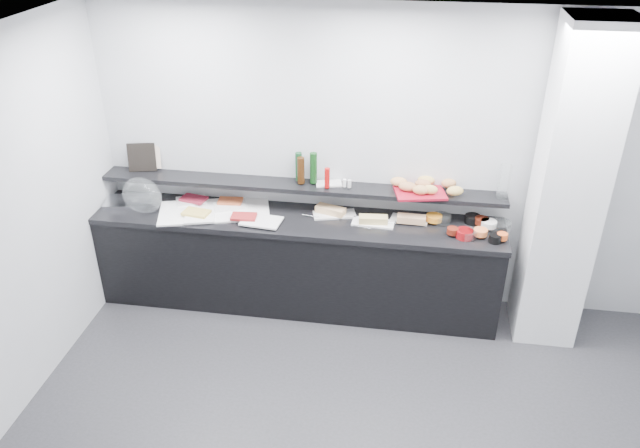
# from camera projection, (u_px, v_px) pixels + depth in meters

# --- Properties ---
(back_wall) EXTENTS (5.00, 0.02, 2.70)m
(back_wall) POSITION_uv_depth(u_px,v_px,m) (381.00, 163.00, 5.43)
(back_wall) COLOR #B6B9BD
(back_wall) RESTS_ON ground
(ceiling) EXTENTS (5.00, 5.00, 0.00)m
(ceiling) POSITION_uv_depth(u_px,v_px,m) (365.00, 69.00, 3.04)
(ceiling) COLOR white
(ceiling) RESTS_ON back_wall
(column) EXTENTS (0.50, 0.50, 2.70)m
(column) POSITION_uv_depth(u_px,v_px,m) (567.00, 192.00, 4.92)
(column) COLOR white
(column) RESTS_ON ground
(buffet_cabinet) EXTENTS (3.60, 0.60, 0.85)m
(buffet_cabinet) POSITION_uv_depth(u_px,v_px,m) (297.00, 264.00, 5.71)
(buffet_cabinet) COLOR black
(buffet_cabinet) RESTS_ON ground
(counter_top) EXTENTS (3.62, 0.62, 0.05)m
(counter_top) POSITION_uv_depth(u_px,v_px,m) (296.00, 221.00, 5.49)
(counter_top) COLOR black
(counter_top) RESTS_ON buffet_cabinet
(wall_shelf) EXTENTS (3.60, 0.25, 0.04)m
(wall_shelf) POSITION_uv_depth(u_px,v_px,m) (300.00, 186.00, 5.52)
(wall_shelf) COLOR black
(wall_shelf) RESTS_ON back_wall
(cloche_base) EXTENTS (0.43, 0.33, 0.04)m
(cloche_base) POSITION_uv_depth(u_px,v_px,m) (127.00, 202.00, 5.71)
(cloche_base) COLOR silver
(cloche_base) RESTS_ON counter_top
(cloche_dome) EXTENTS (0.46, 0.37, 0.34)m
(cloche_dome) POSITION_uv_depth(u_px,v_px,m) (142.00, 196.00, 5.59)
(cloche_dome) COLOR white
(cloche_dome) RESTS_ON cloche_base
(linen_runner) EXTENTS (1.06, 0.70, 0.01)m
(linen_runner) POSITION_uv_depth(u_px,v_px,m) (215.00, 211.00, 5.59)
(linen_runner) COLOR white
(linen_runner) RESTS_ON counter_top
(platter_meat_a) EXTENTS (0.32, 0.27, 0.01)m
(platter_meat_a) POSITION_uv_depth(u_px,v_px,m) (191.00, 200.00, 5.74)
(platter_meat_a) COLOR silver
(platter_meat_a) RESTS_ON linen_runner
(food_meat_a) EXTENTS (0.26, 0.19, 0.02)m
(food_meat_a) POSITION_uv_depth(u_px,v_px,m) (194.00, 199.00, 5.72)
(food_meat_a) COLOR maroon
(food_meat_a) RESTS_ON platter_meat_a
(platter_salmon) EXTENTS (0.34, 0.29, 0.01)m
(platter_salmon) POSITION_uv_depth(u_px,v_px,m) (230.00, 206.00, 5.64)
(platter_salmon) COLOR white
(platter_salmon) RESTS_ON linen_runner
(food_salmon) EXTENTS (0.23, 0.15, 0.02)m
(food_salmon) POSITION_uv_depth(u_px,v_px,m) (230.00, 201.00, 5.68)
(food_salmon) COLOR #C65128
(food_salmon) RESTS_ON platter_salmon
(platter_cheese) EXTENTS (0.30, 0.23, 0.01)m
(platter_cheese) POSITION_uv_depth(u_px,v_px,m) (200.00, 218.00, 5.43)
(platter_cheese) COLOR white
(platter_cheese) RESTS_ON linen_runner
(food_cheese) EXTENTS (0.25, 0.18, 0.02)m
(food_cheese) POSITION_uv_depth(u_px,v_px,m) (196.00, 213.00, 5.48)
(food_cheese) COLOR #DBBC55
(food_cheese) RESTS_ON platter_cheese
(platter_meat_b) EXTENTS (0.36, 0.26, 0.01)m
(platter_meat_b) POSITION_uv_depth(u_px,v_px,m) (261.00, 221.00, 5.39)
(platter_meat_b) COLOR white
(platter_meat_b) RESTS_ON linen_runner
(food_meat_b) EXTENTS (0.23, 0.15, 0.02)m
(food_meat_b) POSITION_uv_depth(u_px,v_px,m) (244.00, 217.00, 5.42)
(food_meat_b) COLOR maroon
(food_meat_b) RESTS_ON platter_meat_b
(sandwich_plate_left) EXTENTS (0.40, 0.25, 0.01)m
(sandwich_plate_left) POSITION_uv_depth(u_px,v_px,m) (334.00, 214.00, 5.53)
(sandwich_plate_left) COLOR white
(sandwich_plate_left) RESTS_ON counter_top
(sandwich_food_left) EXTENTS (0.28, 0.18, 0.06)m
(sandwich_food_left) POSITION_uv_depth(u_px,v_px,m) (331.00, 210.00, 5.52)
(sandwich_food_left) COLOR #E7B479
(sandwich_food_left) RESTS_ON sandwich_plate_left
(tongs_left) EXTENTS (0.16, 0.03, 0.01)m
(tongs_left) POSITION_uv_depth(u_px,v_px,m) (311.00, 216.00, 5.48)
(tongs_left) COLOR silver
(tongs_left) RESTS_ON sandwich_plate_left
(sandwich_plate_mid) EXTENTS (0.37, 0.18, 0.01)m
(sandwich_plate_mid) POSITION_uv_depth(u_px,v_px,m) (373.00, 223.00, 5.39)
(sandwich_plate_mid) COLOR white
(sandwich_plate_mid) RESTS_ON counter_top
(sandwich_food_mid) EXTENTS (0.25, 0.12, 0.06)m
(sandwich_food_mid) POSITION_uv_depth(u_px,v_px,m) (373.00, 219.00, 5.36)
(sandwich_food_mid) COLOR tan
(sandwich_food_mid) RESTS_ON sandwich_plate_mid
(tongs_mid) EXTENTS (0.16, 0.04, 0.01)m
(tongs_mid) POSITION_uv_depth(u_px,v_px,m) (362.00, 227.00, 5.30)
(tongs_mid) COLOR silver
(tongs_mid) RESTS_ON sandwich_plate_mid
(sandwich_plate_right) EXTENTS (0.34, 0.19, 0.01)m
(sandwich_plate_right) POSITION_uv_depth(u_px,v_px,m) (409.00, 219.00, 5.44)
(sandwich_plate_right) COLOR silver
(sandwich_plate_right) RESTS_ON counter_top
(sandwich_food_right) EXTENTS (0.25, 0.10, 0.06)m
(sandwich_food_right) POSITION_uv_depth(u_px,v_px,m) (411.00, 219.00, 5.37)
(sandwich_food_right) COLOR tan
(sandwich_food_right) RESTS_ON sandwich_plate_right
(tongs_right) EXTENTS (0.16, 0.01, 0.01)m
(tongs_right) POSITION_uv_depth(u_px,v_px,m) (386.00, 222.00, 5.37)
(tongs_right) COLOR silver
(tongs_right) RESTS_ON sandwich_plate_right
(bowl_glass_fruit) EXTENTS (0.18, 0.18, 0.07)m
(bowl_glass_fruit) POSITION_uv_depth(u_px,v_px,m) (441.00, 219.00, 5.40)
(bowl_glass_fruit) COLOR white
(bowl_glass_fruit) RESTS_ON counter_top
(fill_glass_fruit) EXTENTS (0.18, 0.18, 0.05)m
(fill_glass_fruit) POSITION_uv_depth(u_px,v_px,m) (434.00, 218.00, 5.39)
(fill_glass_fruit) COLOR orange
(fill_glass_fruit) RESTS_ON bowl_glass_fruit
(bowl_black_jam) EXTENTS (0.15, 0.15, 0.07)m
(bowl_black_jam) POSITION_uv_depth(u_px,v_px,m) (472.00, 219.00, 5.39)
(bowl_black_jam) COLOR black
(bowl_black_jam) RESTS_ON counter_top
(fill_black_jam) EXTENTS (0.12, 0.12, 0.05)m
(fill_black_jam) POSITION_uv_depth(u_px,v_px,m) (482.00, 221.00, 5.34)
(fill_black_jam) COLOR #57190C
(fill_black_jam) RESTS_ON bowl_black_jam
(bowl_glass_cream) EXTENTS (0.20, 0.20, 0.07)m
(bowl_glass_cream) POSITION_uv_depth(u_px,v_px,m) (500.00, 226.00, 5.29)
(bowl_glass_cream) COLOR white
(bowl_glass_cream) RESTS_ON counter_top
(fill_glass_cream) EXTENTS (0.17, 0.17, 0.05)m
(fill_glass_cream) POSITION_uv_depth(u_px,v_px,m) (489.00, 224.00, 5.30)
(fill_glass_cream) COLOR white
(fill_glass_cream) RESTS_ON bowl_glass_cream
(bowl_red_jam) EXTENTS (0.19, 0.19, 0.07)m
(bowl_red_jam) POSITION_uv_depth(u_px,v_px,m) (465.00, 234.00, 5.17)
(bowl_red_jam) COLOR maroon
(bowl_red_jam) RESTS_ON counter_top
(fill_red_jam) EXTENTS (0.10, 0.10, 0.05)m
(fill_red_jam) POSITION_uv_depth(u_px,v_px,m) (452.00, 231.00, 5.19)
(fill_red_jam) COLOR #5C180D
(fill_red_jam) RESTS_ON bowl_red_jam
(bowl_glass_salmon) EXTENTS (0.18, 0.18, 0.07)m
(bowl_glass_salmon) POSITION_uv_depth(u_px,v_px,m) (468.00, 234.00, 5.16)
(bowl_glass_salmon) COLOR white
(bowl_glass_salmon) RESTS_ON counter_top
(fill_glass_salmon) EXTENTS (0.15, 0.15, 0.05)m
(fill_glass_salmon) POSITION_uv_depth(u_px,v_px,m) (481.00, 232.00, 5.17)
(fill_glass_salmon) COLOR orange
(fill_glass_salmon) RESTS_ON bowl_glass_salmon
(bowl_black_fruit) EXTENTS (0.13, 0.13, 0.07)m
(bowl_black_fruit) POSITION_uv_depth(u_px,v_px,m) (495.00, 238.00, 5.10)
(bowl_black_fruit) COLOR black
(bowl_black_fruit) RESTS_ON counter_top
(fill_black_fruit) EXTENTS (0.10, 0.10, 0.05)m
(fill_black_fruit) POSITION_uv_depth(u_px,v_px,m) (502.00, 236.00, 5.11)
(fill_black_fruit) COLOR #DA511D
(fill_black_fruit) RESTS_ON bowl_black_fruit
(framed_print) EXTENTS (0.26, 0.13, 0.26)m
(framed_print) POSITION_uv_depth(u_px,v_px,m) (142.00, 157.00, 5.71)
(framed_print) COLOR black
(framed_print) RESTS_ON wall_shelf
(print_art) EXTENTS (0.17, 0.08, 0.22)m
(print_art) POSITION_uv_depth(u_px,v_px,m) (152.00, 157.00, 5.72)
(print_art) COLOR #C7A48F
(print_art) RESTS_ON framed_print
(condiment_tray) EXTENTS (0.25, 0.18, 0.01)m
(condiment_tray) POSITION_uv_depth(u_px,v_px,m) (329.00, 184.00, 5.51)
(condiment_tray) COLOR white
(condiment_tray) RESTS_ON wall_shelf
(bottle_green_a) EXTENTS (0.07, 0.07, 0.26)m
(bottle_green_a) POSITION_uv_depth(u_px,v_px,m) (299.00, 167.00, 5.49)
(bottle_green_a) COLOR #0E361A
(bottle_green_a) RESTS_ON condiment_tray
(bottle_brown) EXTENTS (0.06, 0.06, 0.24)m
(bottle_brown) POSITION_uv_depth(u_px,v_px,m) (301.00, 170.00, 5.45)
(bottle_brown) COLOR #341B09
(bottle_brown) RESTS_ON condiment_tray
(bottle_green_b) EXTENTS (0.08, 0.08, 0.28)m
(bottle_green_b) POSITION_uv_depth(u_px,v_px,m) (314.00, 168.00, 5.44)
(bottle_green_b) COLOR #0F3712
(bottle_green_b) RESTS_ON condiment_tray
(bottle_hot) EXTENTS (0.05, 0.05, 0.18)m
(bottle_hot) POSITION_uv_depth(u_px,v_px,m) (327.00, 178.00, 5.38)
(bottle_hot) COLOR #B10D0C
(bottle_hot) RESTS_ON condiment_tray
(shaker_salt) EXTENTS (0.04, 0.04, 0.07)m
(shaker_salt) POSITION_uv_depth(u_px,v_px,m) (344.00, 183.00, 5.42)
(shaker_salt) COLOR white
(shaker_salt) RESTS_ON condiment_tray
(shaker_pepper) EXTENTS (0.04, 0.04, 0.07)m
(shaker_pepper) POSITION_uv_depth(u_px,v_px,m) (349.00, 184.00, 5.41)
(shaker_pepper) COLOR silver
(shaker_pepper) RESTS_ON condiment_tray
(bread_tray) EXTENTS (0.47, 0.38, 0.02)m
(bread_tray) POSITION_uv_depth(u_px,v_px,m) (420.00, 193.00, 5.34)
(bread_tray) COLOR maroon
(bread_tray) RESTS_ON wall_shelf
(bread_roll_nw) EXTENTS (0.15, 0.09, 0.08)m
(bread_roll_nw) POSITION_uv_depth(u_px,v_px,m) (399.00, 182.00, 5.41)
(bread_roll_nw) COLOR tan
(bread_roll_nw) RESTS_ON bread_tray
(bread_roll_n) EXTENTS (0.16, 0.11, 0.08)m
(bread_roll_n) POSITION_uv_depth(u_px,v_px,m) (426.00, 180.00, 5.43)
(bread_roll_n) COLOR tan
(bread_roll_n) RESTS_ON bread_tray
(bread_roll_ne) EXTENTS (0.14, 0.10, 0.08)m
(bread_roll_ne) POSITION_uv_depth(u_px,v_px,m) (449.00, 183.00, 5.38)
(bread_roll_ne) COLOR #BF7F49
(bread_roll_ne) RESTS_ON bread_tray
(bread_roll_sw) EXTENTS (0.14, 0.09, 0.08)m
(bread_roll_sw) POSITION_uv_depth(u_px,v_px,m) (421.00, 190.00, 5.27)
(bread_roll_sw) COLOR #BA8247
(bread_roll_sw) RESTS_ON bread_tray
(bread_roll_s) EXTENTS (0.13, 0.09, 0.08)m
(bread_roll_s) POSITION_uv_depth(u_px,v_px,m) (430.00, 190.00, 5.27)
(bread_roll_s) COLOR tan
(bread_roll_s) RESTS_ON bread_tray
(bread_roll_se) EXTENTS (0.16, 0.12, 0.08)m
(bread_roll_se) POSITION_uv_depth(u_px,v_px,m) (455.00, 191.00, 5.25)
(bread_roll_se) COLOR tan
(bread_roll_se) RESTS_ON bread_tray
(bread_roll_midw) EXTENTS (0.17, 0.12, 0.08)m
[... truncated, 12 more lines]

